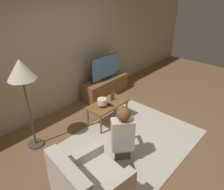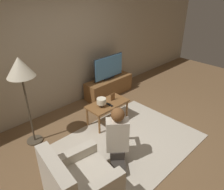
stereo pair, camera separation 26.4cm
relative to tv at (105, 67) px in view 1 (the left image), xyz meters
name	(u,v)px [view 1 (the left image)]	position (x,y,z in m)	size (l,w,h in m)	color
ground_plane	(132,141)	(-1.00, -1.61, -0.73)	(10.00, 10.00, 0.00)	brown
wall_back	(60,51)	(-1.00, 0.32, 0.57)	(10.00, 0.06, 2.60)	tan
rug	(132,140)	(-1.00, -1.61, -0.72)	(2.36, 1.84, 0.02)	beige
tv_stand	(106,87)	(0.00, 0.00, -0.51)	(1.28, 0.40, 0.44)	brown
tv	(105,67)	(0.00, 0.00, 0.00)	(0.90, 0.08, 0.58)	black
coffee_table	(108,106)	(-0.86, -0.87, -0.34)	(0.84, 0.44, 0.44)	brown
floor_lamp	(21,73)	(-2.23, -0.39, 0.64)	(0.44, 0.44, 1.59)	#4C4233
armchair	(90,186)	(-2.35, -1.94, -0.45)	(0.90, 0.88, 0.84)	beige
person_kneeling	(123,136)	(-1.51, -1.79, -0.21)	(0.68, 0.74, 0.99)	#332D28
picture_frame	(113,97)	(-0.69, -0.85, -0.21)	(0.11, 0.01, 0.15)	brown
table_lamp	(102,102)	(-1.02, -0.88, -0.18)	(0.18, 0.18, 0.17)	#4C3823
remote	(110,105)	(-0.88, -0.96, -0.28)	(0.04, 0.15, 0.02)	black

